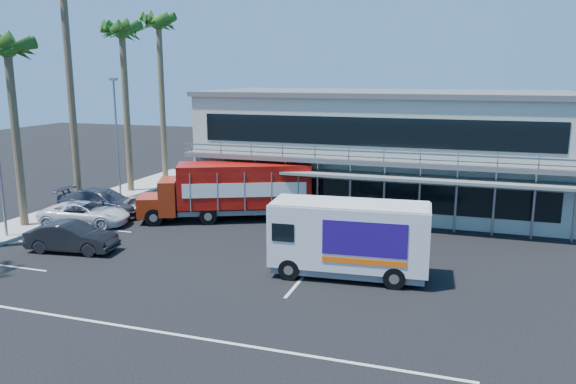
% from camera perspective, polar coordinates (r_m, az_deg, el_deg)
% --- Properties ---
extents(ground, '(120.00, 120.00, 0.00)m').
position_cam_1_polar(ground, '(24.08, -3.35, -8.40)').
color(ground, black).
rests_on(ground, ground).
extents(building, '(22.40, 12.00, 7.30)m').
position_cam_1_polar(building, '(36.62, 9.66, 4.38)').
color(building, '#A3AB9C').
rests_on(building, ground).
extents(curb_strip, '(3.00, 32.00, 0.16)m').
position_cam_1_polar(curb_strip, '(36.64, -22.09, -2.02)').
color(curb_strip, '#A5A399').
rests_on(curb_strip, ground).
extents(palm_c, '(2.80, 2.80, 10.75)m').
position_cam_1_polar(palm_c, '(33.42, -26.56, 12.17)').
color(palm_c, brown).
rests_on(palm_c, ground).
extents(palm_e, '(2.80, 2.80, 12.25)m').
position_cam_1_polar(palm_e, '(41.12, -16.49, 14.54)').
color(palm_e, brown).
rests_on(palm_e, ground).
extents(palm_f, '(2.80, 2.80, 13.25)m').
position_cam_1_polar(palm_f, '(46.03, -12.98, 15.51)').
color(palm_f, brown).
rests_on(palm_f, ground).
extents(light_pole_far, '(0.50, 0.25, 8.09)m').
position_cam_1_polar(light_pole_far, '(39.33, -17.01, 5.78)').
color(light_pole_far, gray).
rests_on(light_pole_far, ground).
extents(red_truck, '(9.89, 5.99, 3.30)m').
position_cam_1_polar(red_truck, '(32.63, -5.65, 0.30)').
color(red_truck, '#9B250C').
rests_on(red_truck, ground).
extents(white_van, '(6.66, 2.72, 3.18)m').
position_cam_1_polar(white_van, '(23.50, 6.22, -4.64)').
color(white_van, silver).
rests_on(white_van, ground).
extents(parked_car_b, '(4.44, 2.05, 1.41)m').
position_cam_1_polar(parked_car_b, '(28.79, -21.09, -4.31)').
color(parked_car_b, black).
rests_on(parked_car_b, ground).
extents(parked_car_c, '(5.24, 3.23, 1.35)m').
position_cam_1_polar(parked_car_c, '(33.40, -19.91, -2.10)').
color(parked_car_c, silver).
rests_on(parked_car_c, ground).
extents(parked_car_d, '(5.65, 2.60, 1.60)m').
position_cam_1_polar(parked_car_d, '(35.50, -18.33, -0.98)').
color(parked_car_d, '#2E313D').
rests_on(parked_car_d, ground).
extents(parked_car_e, '(4.50, 2.66, 1.44)m').
position_cam_1_polar(parked_car_e, '(34.23, -13.81, -1.32)').
color(parked_car_e, gray).
rests_on(parked_car_e, ground).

